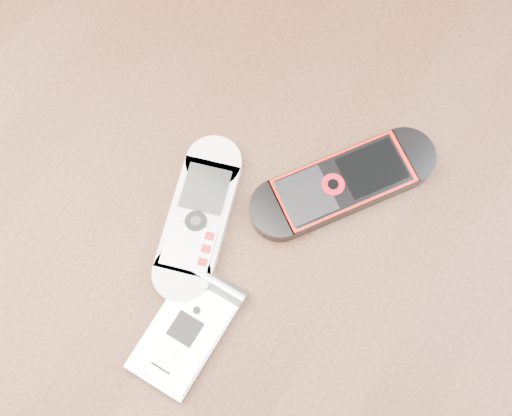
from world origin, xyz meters
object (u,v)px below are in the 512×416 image
object	(u,v)px
table	(252,242)
nokia_black_red	(343,183)
motorola_razr	(184,333)
nokia_white	(198,218)

from	to	relation	value
table	nokia_black_red	bearing A→B (deg)	48.44
motorola_razr	table	bearing A→B (deg)	94.54
nokia_white	nokia_black_red	size ratio (longest dim) A/B	0.87
table	nokia_white	xyz separation A→B (m)	(-0.03, -0.03, 0.11)
nokia_white	motorola_razr	size ratio (longest dim) A/B	1.42
nokia_white	motorola_razr	world-z (taller)	same
motorola_razr	nokia_black_red	bearing A→B (deg)	74.94
table	nokia_white	distance (m)	0.12
nokia_white	nokia_black_red	xyz separation A→B (m)	(0.08, 0.09, 0.00)
table	nokia_white	size ratio (longest dim) A/B	8.13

